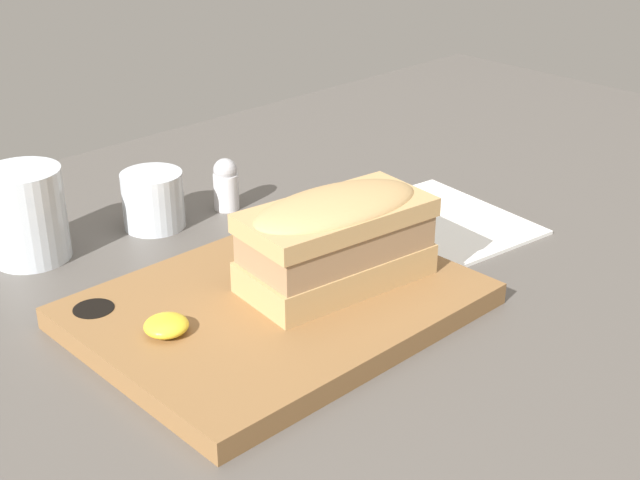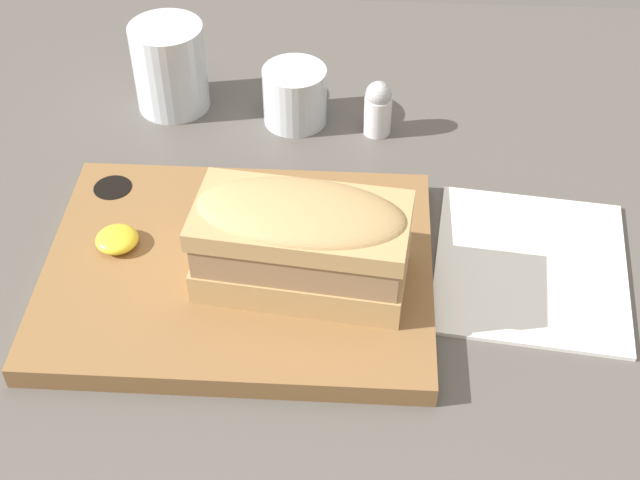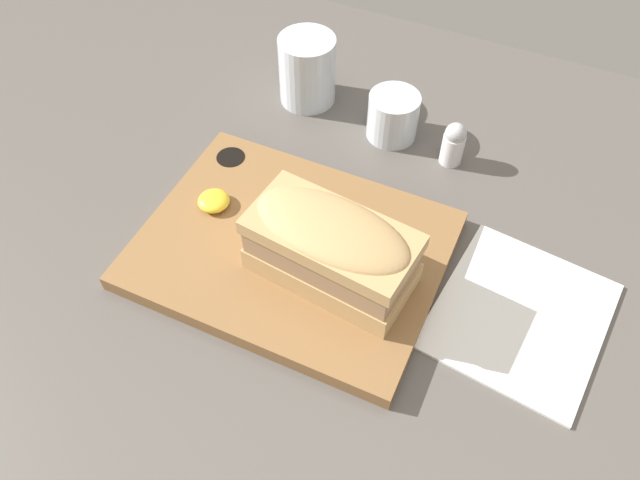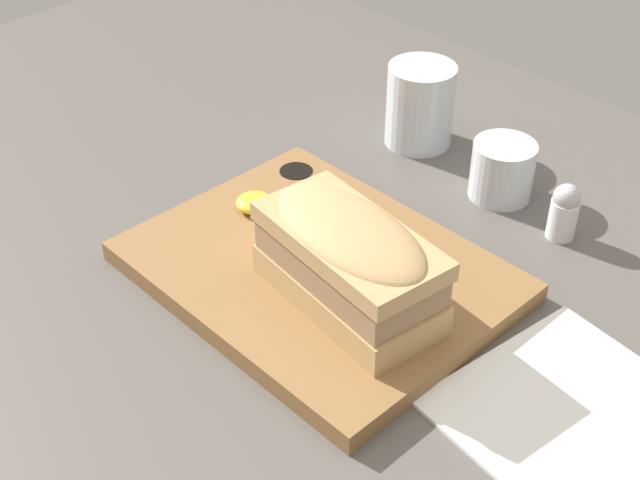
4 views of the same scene
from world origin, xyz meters
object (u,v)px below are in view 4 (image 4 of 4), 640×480
wine_glass (502,173)px  napkin (568,411)px  water_glass (420,110)px  serving_board (318,271)px  salt_shaker (564,211)px  sandwich (349,259)px

wine_glass → napkin: bearing=-43.0°
water_glass → napkin: size_ratio=0.46×
napkin → serving_board: bearing=-173.9°
serving_board → salt_shaker: (11.97, 22.36, 2.05)cm
water_glass → serving_board: bearing=-68.4°
serving_board → sandwich: (5.78, -1.85, 5.75)cm
serving_board → wine_glass: bearing=82.5°
wine_glass → water_glass: bearing=171.0°
water_glass → sandwich: bearing=-60.1°
sandwich → napkin: size_ratio=0.88×
sandwich → salt_shaker: bearing=75.6°
salt_shaker → water_glass: bearing=170.4°
water_glass → napkin: water_glass is taller
sandwich → wine_glass: 26.26cm
wine_glass → salt_shaker: bearing=-10.4°
wine_glass → sandwich: bearing=-84.3°
napkin → salt_shaker: (-13.95, 19.57, 2.88)cm
salt_shaker → napkin: bearing=-54.5°
wine_glass → salt_shaker: size_ratio=1.11×
salt_shaker → serving_board: bearing=-118.2°
serving_board → salt_shaker: 25.44cm
serving_board → sandwich: sandwich is taller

